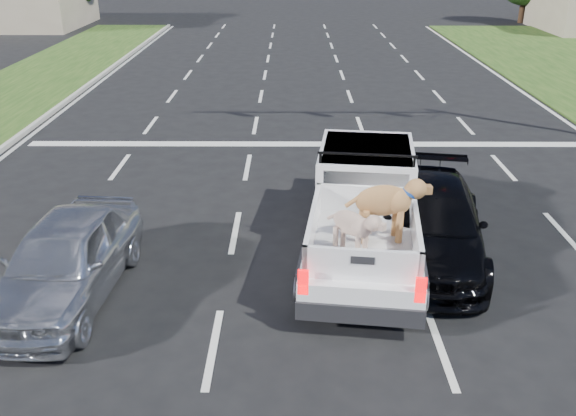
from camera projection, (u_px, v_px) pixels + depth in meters
name	position (u px, v px, depth m)	size (l,w,h in m)	color
ground	(327.00, 348.00, 9.36)	(160.00, 160.00, 0.00)	black
road_markings	(313.00, 187.00, 15.34)	(17.75, 60.00, 0.01)	silver
pickup_truck	(365.00, 208.00, 11.78)	(2.64, 5.73, 2.07)	black
silver_sedan	(65.00, 259.00, 10.45)	(1.71, 4.24, 1.45)	silver
black_coupe	(432.00, 223.00, 11.86)	(1.92, 4.73, 1.37)	black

